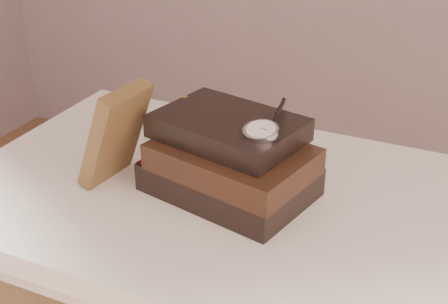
% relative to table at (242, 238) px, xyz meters
% --- Properties ---
extents(table, '(1.00, 0.60, 0.75)m').
position_rel_table_xyz_m(table, '(0.00, 0.00, 0.00)').
color(table, white).
rests_on(table, ground).
extents(book_stack, '(0.30, 0.24, 0.13)m').
position_rel_table_xyz_m(book_stack, '(-0.02, -0.00, 0.15)').
color(book_stack, black).
rests_on(book_stack, table).
extents(journal, '(0.10, 0.12, 0.18)m').
position_rel_table_xyz_m(journal, '(-0.22, -0.05, 0.18)').
color(journal, '#45301A').
rests_on(journal, table).
extents(pocket_watch, '(0.07, 0.16, 0.02)m').
position_rel_table_xyz_m(pocket_watch, '(0.04, -0.03, 0.24)').
color(pocket_watch, silver).
rests_on(pocket_watch, book_stack).
extents(eyeglasses, '(0.14, 0.15, 0.05)m').
position_rel_table_xyz_m(eyeglasses, '(-0.10, 0.11, 0.17)').
color(eyeglasses, silver).
rests_on(eyeglasses, book_stack).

